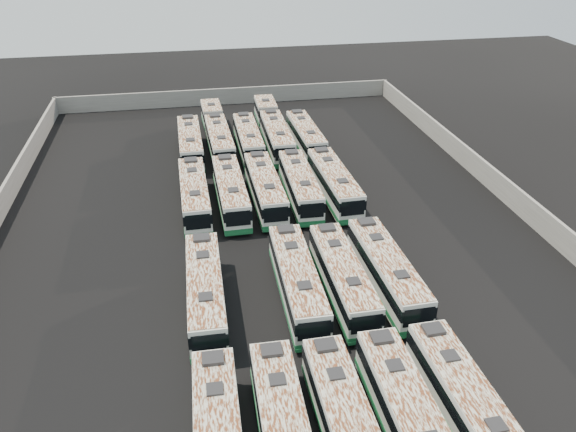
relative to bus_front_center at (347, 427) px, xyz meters
The scene contains 19 objects.
ground 20.64m from the bus_front_center, 91.74° to the left, with size 140.00×140.00×0.00m, color black.
perimeter_wall 20.59m from the bus_front_center, 91.74° to the left, with size 45.20×73.20×2.20m.
bus_front_center is the anchor object (origin of this frame).
bus_front_right 3.16m from the bus_front_center, ahead, with size 2.30×10.84×3.05m.
bus_front_far_right 6.39m from the bus_front_center, ahead, with size 2.54×10.77×3.02m.
bus_midfront_far_left 13.83m from the bus_front_center, 116.63° to the left, with size 2.52×11.03×3.09m.
bus_midfront_center 12.37m from the bus_front_center, 89.99° to the left, with size 2.52×11.10×3.12m.
bus_midfront_right 12.67m from the bus_front_center, 75.52° to the left, with size 2.31×10.77×3.03m.
bus_midfront_far_right 13.93m from the bus_front_center, 62.75° to the left, with size 2.57×11.05×3.10m.
bus_midback_far_left 27.48m from the bus_front_center, 103.30° to the left, with size 2.47×11.00×3.09m.
bus_midback_left 26.91m from the bus_front_center, 96.66° to the left, with size 2.49×11.08×3.11m.
bus_midback_center 26.81m from the bus_front_center, 90.01° to the left, with size 2.46×11.12×3.12m.
bus_midback_right 27.10m from the bus_front_center, 83.17° to the left, with size 2.56×10.99×3.08m.
bus_midback_far_right 27.47m from the bus_front_center, 76.57° to the left, with size 2.62×11.18×3.13m.
bus_back_far_left 39.53m from the bus_front_center, 99.09° to the left, with size 2.44×11.09×3.12m.
bus_back_left 42.25m from the bus_front_center, 94.32° to the left, with size 2.73×16.90×3.05m.
bus_back_center 39.20m from the bus_front_center, 89.96° to the left, with size 2.31×10.74×3.02m.
bus_back_right 42.22m from the bus_front_center, 85.63° to the left, with size 2.66×17.36×3.14m.
bus_back_far_right 39.58m from the bus_front_center, 80.71° to the left, with size 2.46×10.71×3.00m.
Camera 1 is at (-5.75, -38.67, 23.94)m, focal length 35.00 mm.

